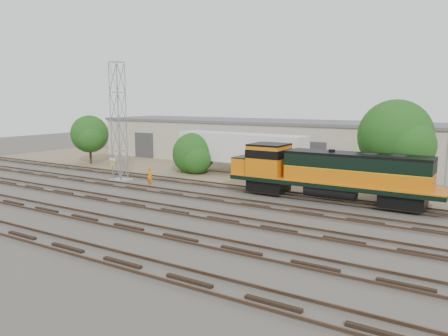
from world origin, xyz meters
The scene contains 12 objects.
ground centered at (0.00, 0.00, 0.00)m, with size 140.00×140.00×0.00m, color #47423A.
dirt_strip centered at (0.00, 15.00, 0.01)m, with size 80.00×16.00×0.02m, color #726047.
tracks centered at (0.00, -3.00, 0.08)m, with size 80.00×20.40×0.28m.
warehouse centered at (0.04, 22.98, 2.65)m, with size 58.40×10.40×5.30m.
locomotive centered at (7.84, 6.00, 2.28)m, with size 16.46×2.89×3.96m.
signal_tower centered at (-11.92, 3.59, 5.49)m, with size 1.66×1.66×11.29m.
sign_post centered at (-12.19, 2.87, 1.65)m, with size 0.96×0.22×2.36m.
worker centered at (-7.98, 3.37, 0.86)m, with size 0.62×0.41×1.71m, color orange.
semi_trailer centered at (-3.44, 12.70, 2.75)m, with size 14.36×3.65×4.38m.
tree_west centered at (-23.38, 9.90, 3.56)m, with size 4.78×4.55×5.96m.
tree_mid centered at (-8.85, 11.52, 1.91)m, with size 4.82×4.59×4.59m.
tree_east centered at (12.14, 10.02, 4.80)m, with size 6.12×5.82×7.86m.
Camera 1 is at (18.79, -26.30, 7.78)m, focal length 35.00 mm.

